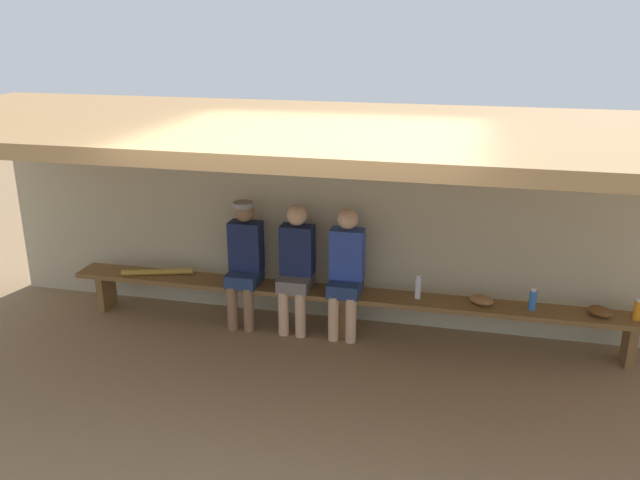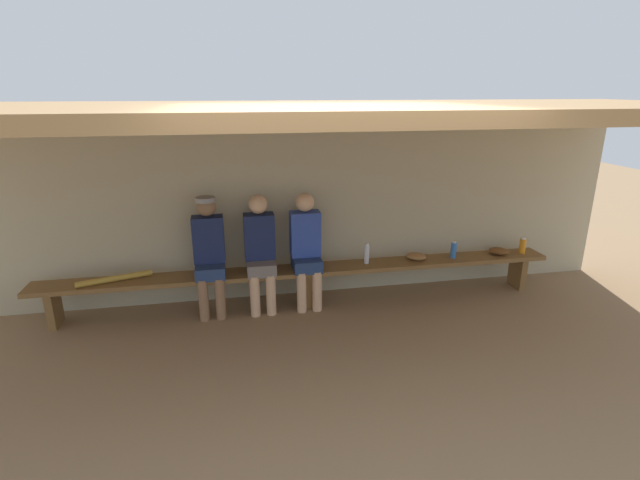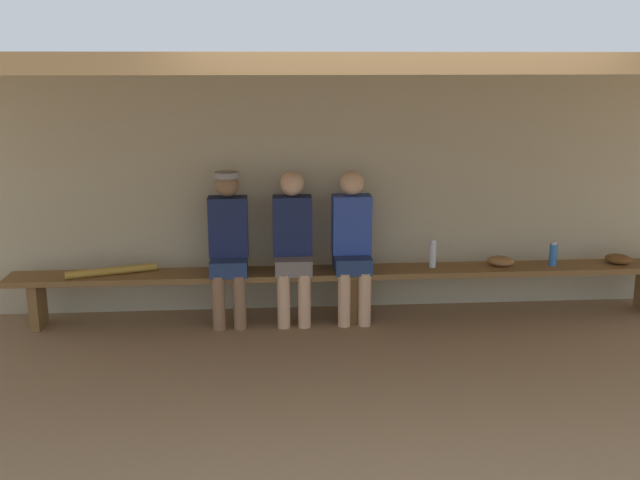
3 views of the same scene
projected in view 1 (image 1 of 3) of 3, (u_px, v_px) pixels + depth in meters
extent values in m
plane|color=#8C6D4C|center=(309.00, 414.00, 5.54)|extent=(24.00, 24.00, 0.00)
cube|color=#B7AD8C|center=(355.00, 220.00, 7.03)|extent=(8.00, 0.20, 2.20)
cube|color=#9E7547|center=(328.00, 130.00, 5.46)|extent=(8.00, 2.80, 0.12)
cube|color=brown|center=(345.00, 294.00, 6.83)|extent=(6.00, 0.36, 0.05)
cube|color=brown|center=(107.00, 291.00, 7.50)|extent=(0.08, 0.29, 0.41)
cube|color=brown|center=(345.00, 315.00, 6.90)|extent=(0.08, 0.29, 0.41)
cube|color=brown|center=(629.00, 343.00, 6.30)|extent=(0.08, 0.29, 0.41)
cube|color=slate|center=(296.00, 282.00, 6.89)|extent=(0.32, 0.40, 0.14)
cylinder|color=#DBAD84|center=(284.00, 313.00, 6.86)|extent=(0.11, 0.11, 0.48)
cylinder|color=#DBAD84|center=(300.00, 315.00, 6.82)|extent=(0.11, 0.11, 0.48)
cube|color=#19234C|center=(297.00, 250.00, 6.86)|extent=(0.34, 0.20, 0.52)
sphere|color=#DBAD84|center=(297.00, 215.00, 6.74)|extent=(0.21, 0.21, 0.21)
cube|color=navy|center=(346.00, 287.00, 6.78)|extent=(0.32, 0.40, 0.14)
cylinder|color=#DBAD84|center=(333.00, 318.00, 6.74)|extent=(0.11, 0.11, 0.48)
cylinder|color=#DBAD84|center=(351.00, 320.00, 6.70)|extent=(0.11, 0.11, 0.48)
cube|color=#2D47A5|center=(348.00, 254.00, 6.75)|extent=(0.34, 0.20, 0.52)
sphere|color=#DBAD84|center=(348.00, 219.00, 6.63)|extent=(0.21, 0.21, 0.21)
cube|color=navy|center=(245.00, 277.00, 7.02)|extent=(0.32, 0.40, 0.14)
cylinder|color=#8C6647|center=(232.00, 308.00, 6.98)|extent=(0.11, 0.11, 0.48)
cylinder|color=#8C6647|center=(249.00, 310.00, 6.94)|extent=(0.11, 0.11, 0.48)
cube|color=#19234C|center=(246.00, 246.00, 6.98)|extent=(0.34, 0.20, 0.52)
sphere|color=#8C6647|center=(245.00, 212.00, 6.86)|extent=(0.21, 0.21, 0.21)
cylinder|color=gray|center=(243.00, 204.00, 6.80)|extent=(0.21, 0.21, 0.05)
cylinder|color=orange|center=(637.00, 310.00, 6.18)|extent=(0.08, 0.08, 0.19)
cylinder|color=white|center=(639.00, 300.00, 6.15)|extent=(0.05, 0.05, 0.02)
cylinder|color=silver|center=(418.00, 288.00, 6.65)|extent=(0.06, 0.06, 0.22)
cylinder|color=white|center=(418.00, 276.00, 6.61)|extent=(0.04, 0.04, 0.02)
cylinder|color=blue|center=(533.00, 300.00, 6.39)|extent=(0.07, 0.07, 0.19)
cylinder|color=white|center=(534.00, 290.00, 6.35)|extent=(0.05, 0.05, 0.02)
ellipsoid|color=brown|center=(600.00, 311.00, 6.27)|extent=(0.29, 0.29, 0.09)
ellipsoid|color=olive|center=(481.00, 300.00, 6.52)|extent=(0.29, 0.26, 0.09)
cylinder|color=#B28C33|center=(157.00, 272.00, 7.27)|extent=(0.76, 0.29, 0.07)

